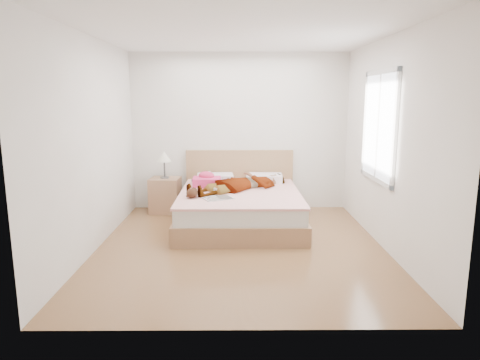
# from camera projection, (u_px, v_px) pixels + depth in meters

# --- Properties ---
(ground) EXTENTS (4.00, 4.00, 0.00)m
(ground) POSITION_uv_depth(u_px,v_px,m) (240.00, 246.00, 5.44)
(ground) COLOR #56371A
(ground) RESTS_ON ground
(woman) EXTENTS (1.76, 1.52, 0.23)m
(woman) POSITION_uv_depth(u_px,v_px,m) (242.00, 181.00, 6.48)
(woman) COLOR white
(woman) RESTS_ON bed
(hair) EXTENTS (0.55, 0.65, 0.09)m
(hair) POSITION_uv_depth(u_px,v_px,m) (206.00, 180.00, 6.93)
(hair) COLOR black
(hair) RESTS_ON bed
(phone) EXTENTS (0.08, 0.09, 0.05)m
(phone) POSITION_uv_depth(u_px,v_px,m) (210.00, 173.00, 6.86)
(phone) COLOR silver
(phone) RESTS_ON bed
(room_shell) EXTENTS (4.00, 4.00, 4.00)m
(room_shell) POSITION_uv_depth(u_px,v_px,m) (379.00, 127.00, 5.47)
(room_shell) COLOR white
(room_shell) RESTS_ON ground
(bed) EXTENTS (1.80, 2.08, 1.00)m
(bed) POSITION_uv_depth(u_px,v_px,m) (240.00, 205.00, 6.41)
(bed) COLOR olive
(bed) RESTS_ON ground
(towel) EXTENTS (0.44, 0.37, 0.22)m
(towel) POSITION_uv_depth(u_px,v_px,m) (207.00, 180.00, 6.64)
(towel) COLOR #E43E8A
(towel) RESTS_ON bed
(magazine) EXTENTS (0.46, 0.39, 0.02)m
(magazine) POSITION_uv_depth(u_px,v_px,m) (218.00, 198.00, 5.82)
(magazine) COLOR white
(magazine) RESTS_ON bed
(coffee_mug) EXTENTS (0.12, 0.09, 0.09)m
(coffee_mug) POSITION_uv_depth(u_px,v_px,m) (216.00, 191.00, 6.11)
(coffee_mug) COLOR silver
(coffee_mug) RESTS_ON bed
(plush_toy) EXTENTS (0.18, 0.25, 0.13)m
(plush_toy) POSITION_uv_depth(u_px,v_px,m) (192.00, 193.00, 5.86)
(plush_toy) COLOR black
(plush_toy) RESTS_ON bed
(nightstand) EXTENTS (0.50, 0.46, 1.01)m
(nightstand) POSITION_uv_depth(u_px,v_px,m) (165.00, 192.00, 7.02)
(nightstand) COLOR olive
(nightstand) RESTS_ON ground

